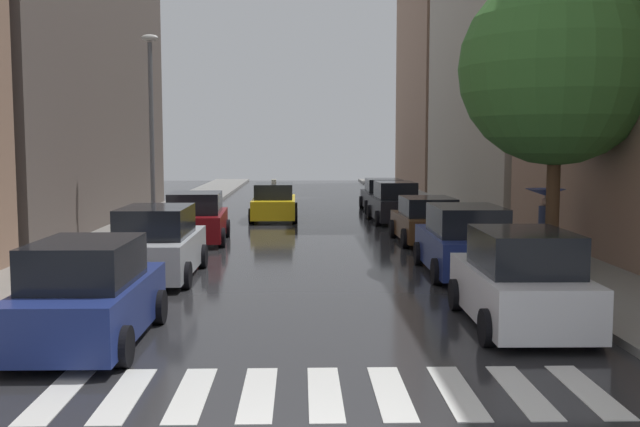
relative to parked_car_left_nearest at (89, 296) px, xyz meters
The scene contains 19 objects.
ground_plane 19.17m from the parked_car_left_nearest, 78.30° to the left, with size 28.00×72.00×0.04m, color #29292B.
sidewalk_left 18.95m from the parked_car_left_nearest, 97.95° to the left, with size 3.00×72.00×0.15m, color gray.
sidewalk_right 21.45m from the parked_car_left_nearest, 61.03° to the left, with size 3.00×72.00×0.15m, color gray.
crosswalk_stripes 4.71m from the parked_car_left_nearest, 33.16° to the right, with size 7.65×2.20×0.01m.
building_left_mid 20.62m from the parked_car_left_nearest, 110.79° to the left, with size 6.00×20.49×11.28m, color #564C47.
building_right_mid 31.78m from the parked_car_left_nearest, 60.59° to the left, with size 6.00×17.93×20.77m, color #9E9384.
building_right_far 47.50m from the parked_car_left_nearest, 71.34° to the left, with size 6.00×15.30×21.02m, color #8C6B56.
parked_car_left_nearest is the anchor object (origin of this frame).
parked_car_left_second 6.09m from the parked_car_left_nearest, 90.31° to the left, with size 2.06×4.40×1.82m.
parked_car_left_third 12.74m from the parked_car_left_nearest, 90.05° to the left, with size 2.25×4.08×1.73m.
parked_car_right_nearest 7.66m from the parked_car_left_nearest, ahead, with size 2.07×4.06×1.82m.
parked_car_right_second 10.11m from the parked_car_left_nearest, 39.47° to the left, with size 2.18×4.41×1.79m.
parked_car_right_third 14.79m from the parked_car_left_nearest, 57.87° to the left, with size 2.16×4.08×1.56m.
parked_car_right_fourth 20.34m from the parked_car_left_nearest, 68.10° to the left, with size 2.10×4.16×1.76m.
parked_car_right_fifth 25.55m from the parked_car_left_nearest, 72.42° to the left, with size 2.14×4.21×1.62m.
taxi_midroad 20.27m from the parked_car_left_nearest, 83.23° to the left, with size 2.09×4.68×1.81m.
pedestrian_foreground 14.06m from the parked_car_left_nearest, 40.03° to the left, with size 1.16×1.16×1.90m.
street_tree_right 13.47m from the parked_car_left_nearest, 35.12° to the left, with size 5.18×5.18×7.82m.
lamp_post_left 14.29m from the parked_car_left_nearest, 96.90° to the left, with size 0.60×0.28×7.00m.
Camera 1 is at (-0.32, -6.89, 3.38)m, focal length 40.96 mm.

